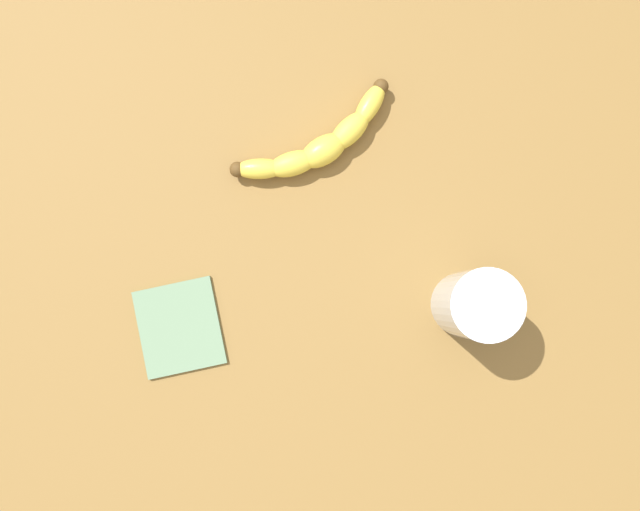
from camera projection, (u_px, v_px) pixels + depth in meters
The scene contains 4 objects.
wooden_tabletop at pixel (319, 309), 82.26cm from camera, with size 120.00×120.00×3.00cm, color brown.
banana at pixel (319, 144), 80.45cm from camera, with size 8.37×23.11×3.62cm.
smoothie_glass at pixel (474, 305), 75.16cm from camera, with size 8.34×8.34×12.26cm.
folded_napkin at pixel (179, 327), 80.30cm from camera, with size 11.28×10.17×0.60cm, color slate.
Camera 1 is at (-0.83, 0.82, 84.05)cm, focal length 35.45 mm.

